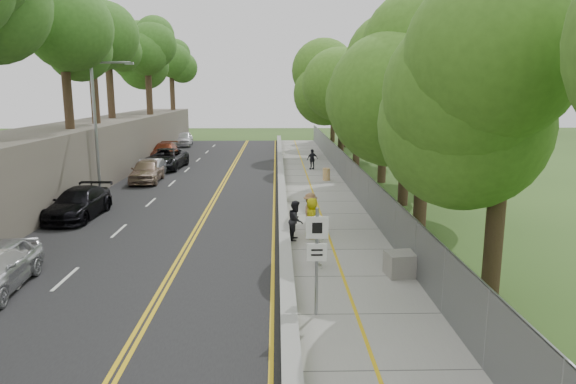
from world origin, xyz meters
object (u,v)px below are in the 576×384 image
construction_barrel (326,174)px  painter_0 (312,218)px  concrete_block (404,264)px  streetlight (99,119)px  signpost (317,250)px  person_far (312,159)px

construction_barrel → painter_0: (-1.99, -14.24, 0.44)m
concrete_block → painter_0: bearing=121.8°
streetlight → construction_barrel: 15.33m
streetlight → painter_0: (11.91, -9.31, -3.72)m
concrete_block → streetlight: bearing=136.7°
streetlight → construction_barrel: (13.90, 4.92, -4.16)m
construction_barrel → concrete_block: bearing=-87.4°
signpost → concrete_block: 4.74m
painter_0 → person_far: painter_0 is taller
person_far → painter_0: bearing=64.0°
concrete_block → person_far: 23.93m
signpost → painter_0: 7.78m
streetlight → painter_0: bearing=-38.0°
construction_barrel → person_far: bearing=97.3°
construction_barrel → person_far: (-0.64, 5.04, 0.39)m
streetlight → person_far: (13.26, 9.96, -3.77)m
signpost → construction_barrel: signpost is taller
streetlight → concrete_block: size_ratio=6.65×
construction_barrel → concrete_block: 18.85m
construction_barrel → painter_0: 14.38m
signpost → person_far: 27.06m
streetlight → construction_barrel: size_ratio=9.31×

